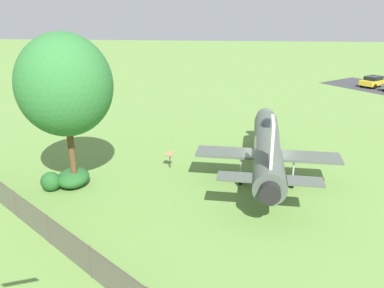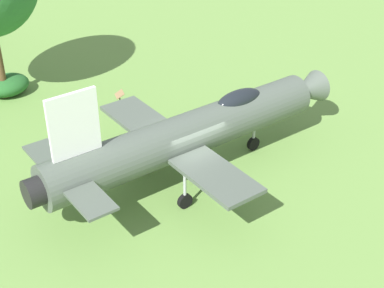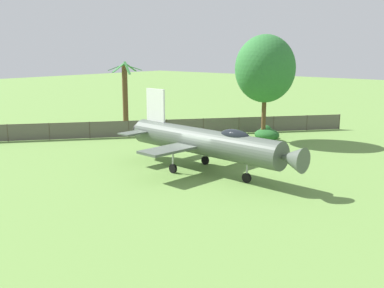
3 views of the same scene
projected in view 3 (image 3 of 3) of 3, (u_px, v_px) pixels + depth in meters
The scene contains 8 objects.
ground_plane at pixel (203, 172), 30.37m from camera, with size 200.00×200.00×0.00m, color #668E42.
display_jet at pixel (207, 142), 29.69m from camera, with size 8.82×14.04×5.19m.
shade_tree at pixel (265, 69), 39.38m from camera, with size 5.38×5.09×9.17m.
palm_tree at pixel (125, 94), 47.75m from camera, with size 3.55×3.43×6.67m.
perimeter_fence at pixel (167, 127), 42.77m from camera, with size 27.36×21.98×1.54m.
shrub_near_fence at pixel (266, 132), 41.81m from camera, with size 1.20×1.12×1.16m.
shrub_by_tree at pixel (267, 135), 40.53m from camera, with size 1.89×2.26×1.05m.
info_plaque at pixel (267, 146), 34.27m from camera, with size 0.71×0.59×1.14m.
Camera 3 is at (-22.97, -18.30, 7.99)m, focal length 43.13 mm.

